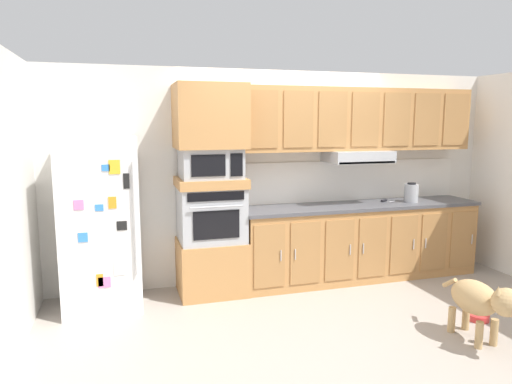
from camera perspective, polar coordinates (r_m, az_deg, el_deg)
ground_plane at (r=4.97m, az=7.41°, el=-13.95°), size 9.60×9.60×0.00m
back_kitchen_wall at (r=5.66m, az=3.13°, el=1.99°), size 6.20×0.12×2.50m
side_panel_left at (r=4.34m, az=-28.40°, el=-1.08°), size 0.12×7.10×2.50m
refrigerator at (r=4.98m, az=-18.57°, el=-3.68°), size 0.76×0.73×1.76m
oven_base_cabinet at (r=5.28m, az=-5.45°, el=-9.09°), size 0.74×0.62×0.60m
built_in_oven at (r=5.12m, az=-5.54°, el=-2.70°), size 0.70×0.62×0.60m
appliance_mid_shelf at (r=5.07m, az=-5.60°, el=1.19°), size 0.74×0.62×0.10m
microwave at (r=5.05m, az=-5.63°, el=3.55°), size 0.64×0.54×0.32m
appliance_upper_cabinet at (r=5.03m, az=-5.72°, el=9.23°), size 0.74×0.62×0.68m
lower_cabinet_run at (r=5.85m, az=12.61°, el=-6.07°), size 2.94×0.63×0.88m
countertop_slab at (r=5.76m, az=12.74°, el=-1.62°), size 2.98×0.64×0.04m
backsplash_panel at (r=5.97m, az=11.48°, el=1.40°), size 2.98×0.02×0.50m
upper_cabinet_with_hood at (r=5.77m, az=12.47°, el=8.42°), size 2.94×0.48×0.88m
screwdriver at (r=5.98m, az=15.53°, el=-1.01°), size 0.15×0.16×0.03m
electric_kettle at (r=6.04m, az=18.53°, el=-0.09°), size 0.17×0.17×0.24m
dog at (r=4.53m, az=25.98°, el=-11.87°), size 0.31×0.91×0.60m
dog_food_bowl at (r=5.13m, az=25.64°, el=-13.67°), size 0.20×0.20×0.06m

